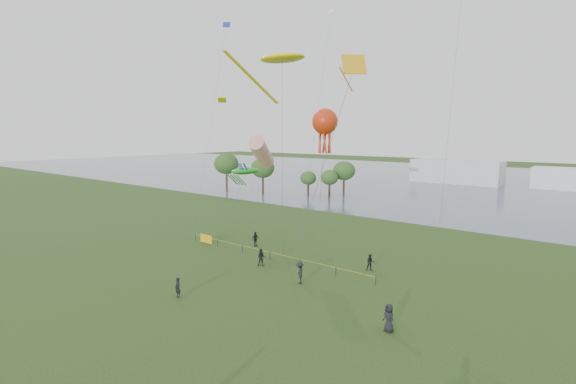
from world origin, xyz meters
The scene contains 17 objects.
ground_plane centered at (0.00, 0.00, 0.00)m, with size 400.00×400.00×0.00m, color #1D3511.
lake centered at (0.00, 100.00, 0.02)m, with size 400.00×120.00×0.08m, color slate.
pavilion_left centered at (-12.00, 95.00, 3.00)m, with size 22.00×8.00×6.00m, color silver.
trees centered at (-35.67, 50.29, 5.45)m, with size 29.14×15.35×8.53m.
fence centered at (-12.01, 14.34, 0.55)m, with size 24.07×0.07×1.05m.
spectator_a centered at (-5.07, 12.15, 0.85)m, with size 0.82×0.64×1.70m, color black.
spectator_b centered at (0.74, 10.70, 0.96)m, with size 1.23×0.71×1.91m, color black.
spectator_c centered at (-10.53, 17.09, 0.84)m, with size 0.99×0.41×1.69m, color black.
spectator_d centered at (10.62, 7.30, 0.94)m, with size 0.92×0.60×1.88m, color black.
spectator_f centered at (-4.87, 2.18, 0.81)m, with size 0.59×0.39×1.61m, color black.
spectator_g centered at (3.86, 17.62, 0.78)m, with size 0.76×0.59×1.56m, color black.
kite_stingray centered at (-5.35, 15.60, 20.11)m, with size 5.70×10.07×20.59m.
kite_windsock centered at (-9.50, 17.15, 10.79)m, with size 4.22×5.06×12.69m.
kite_creature centered at (-16.03, 21.19, 8.08)m, with size 2.65×7.74×8.55m.
kite_octopus centered at (0.09, 15.26, 13.88)m, with size 2.36×3.17×15.12m.
kite_delta centered at (8.20, 5.79, 16.26)m, with size 1.58×9.03×17.73m.
small_kites centered at (-4.50, 21.47, 26.41)m, with size 29.88×8.70×1.86m.
Camera 1 is at (21.63, -16.90, 12.84)m, focal length 26.00 mm.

